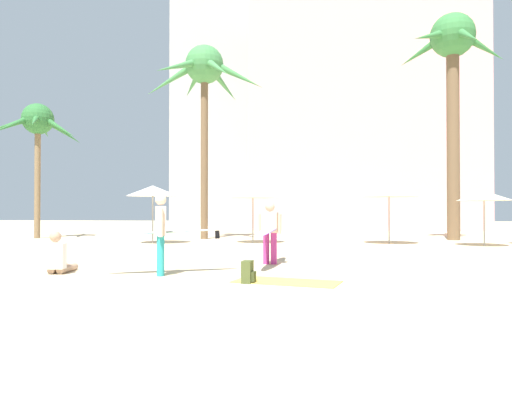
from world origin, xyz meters
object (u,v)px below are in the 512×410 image
person_far_right (270,230)px  palm_tree_center (38,126)px  palm_tree_far_left (204,77)px  palm_tree_right (452,60)px  person_mid_left (162,231)px  beach_towel (287,282)px  cafe_umbrella_4 (484,196)px  cafe_umbrella_1 (253,192)px  cafe_umbrella_2 (153,191)px  cafe_umbrella_0 (389,192)px  backpack (248,272)px  person_mid_right (58,258)px

person_far_right → palm_tree_center: bearing=-119.5°
palm_tree_far_left → palm_tree_right: (11.91, 0.52, 0.54)m
person_far_right → person_mid_left: 3.00m
palm_tree_center → palm_tree_right: bearing=2.5°
palm_tree_far_left → palm_tree_center: bearing=-177.6°
palm_tree_center → beach_towel: size_ratio=3.42×
palm_tree_far_left → beach_towel: (4.69, -13.47, -7.99)m
cafe_umbrella_4 → person_far_right: 10.60m
cafe_umbrella_1 → cafe_umbrella_2: (-4.16, -0.75, 0.02)m
palm_tree_far_left → cafe_umbrella_1: bearing=-44.4°
palm_tree_far_left → person_far_right: 13.43m
cafe_umbrella_0 → cafe_umbrella_4: bearing=-14.8°
beach_towel → backpack: 0.77m
cafe_umbrella_4 → palm_tree_center: bearing=171.3°
palm_tree_center → backpack: 19.03m
backpack → person_far_right: bearing=93.0°
palm_tree_far_left → person_mid_right: 14.91m
palm_tree_center → person_far_right: size_ratio=2.14×
cafe_umbrella_2 → backpack: 11.73m
cafe_umbrella_2 → person_mid_left: size_ratio=0.87×
beach_towel → palm_tree_far_left: bearing=109.2°
palm_tree_right → cafe_umbrella_2: 15.27m
beach_towel → person_mid_left: 2.94m
cafe_umbrella_0 → cafe_umbrella_2: bearing=-174.9°
palm_tree_center → person_mid_left: bearing=-49.8°
person_far_right → palm_tree_right: bearing=154.7°
backpack → cafe_umbrella_0: bearing=74.0°
palm_tree_right → person_far_right: 15.60m
palm_tree_far_left → cafe_umbrella_0: size_ratio=4.04×
cafe_umbrella_1 → person_far_right: (1.38, -7.94, -1.32)m
cafe_umbrella_1 → backpack: (1.23, -10.98, -2.00)m
palm_tree_far_left → cafe_umbrella_2: size_ratio=3.91×
cafe_umbrella_4 → person_mid_right: (-12.20, -9.31, -1.63)m
palm_tree_right → person_mid_left: palm_tree_right is taller
beach_towel → palm_tree_center: bearing=135.1°
palm_tree_far_left → cafe_umbrella_1: 6.95m
palm_tree_far_left → cafe_umbrella_0: bearing=-16.9°
palm_tree_right → cafe_umbrella_4: (-0.03, -3.99, -6.58)m
cafe_umbrella_4 → cafe_umbrella_2: bearing=179.8°
cafe_umbrella_4 → person_mid_right: cafe_umbrella_4 is taller
person_far_right → person_mid_right: 4.97m
palm_tree_center → beach_towel: palm_tree_center is taller
person_mid_right → person_mid_left: bearing=-93.8°
beach_towel → backpack: size_ratio=4.74×
cafe_umbrella_1 → person_mid_left: size_ratio=0.88×
cafe_umbrella_2 → palm_tree_far_left: bearing=67.6°
backpack → person_mid_left: size_ratio=0.15×
person_mid_right → palm_tree_right: bearing=-47.3°
cafe_umbrella_4 → person_mid_left: size_ratio=0.77×
beach_towel → person_mid_right: (-5.01, 0.69, 0.32)m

